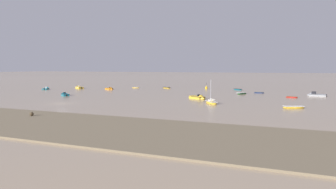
{
  "coord_description": "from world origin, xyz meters",
  "views": [
    {
      "loc": [
        47.08,
        -52.77,
        7.96
      ],
      "look_at": [
        15.81,
        22.93,
        0.63
      ],
      "focal_mm": 32.88,
      "sensor_mm": 36.0,
      "label": 1
    }
  ],
  "objects_px": {
    "rowboat_moored_0": "(294,107)",
    "channel_buoy": "(206,88)",
    "motorboat_moored_5": "(46,89)",
    "motorboat_moored_3": "(315,95)",
    "sailboat_moored_0": "(211,103)",
    "rowboat_moored_4": "(242,93)",
    "rowboat_moored_2": "(259,93)",
    "motorboat_moored_4": "(79,88)",
    "rowboat_moored_1": "(238,90)",
    "motorboat_moored_1": "(199,98)",
    "rowboat_moored_5": "(292,97)",
    "motorboat_moored_0": "(65,95)",
    "rowboat_moored_3": "(167,88)",
    "motorboat_moored_2": "(110,89)",
    "rowboat_moored_6": "(136,88)"
  },
  "relations": [
    {
      "from": "rowboat_moored_4",
      "to": "channel_buoy",
      "type": "xyz_separation_m",
      "value": [
        -15.58,
        17.39,
        0.29
      ]
    },
    {
      "from": "rowboat_moored_1",
      "to": "rowboat_moored_4",
      "type": "bearing_deg",
      "value": 138.56
    },
    {
      "from": "motorboat_moored_0",
      "to": "rowboat_moored_5",
      "type": "xyz_separation_m",
      "value": [
        58.72,
        17.92,
        -0.08
      ]
    },
    {
      "from": "rowboat_moored_0",
      "to": "motorboat_moored_2",
      "type": "relative_size",
      "value": 1.03
    },
    {
      "from": "rowboat_moored_6",
      "to": "rowboat_moored_3",
      "type": "bearing_deg",
      "value": -1.65
    },
    {
      "from": "rowboat_moored_0",
      "to": "motorboat_moored_2",
      "type": "height_order",
      "value": "motorboat_moored_2"
    },
    {
      "from": "motorboat_moored_4",
      "to": "motorboat_moored_5",
      "type": "bearing_deg",
      "value": 84.6
    },
    {
      "from": "rowboat_moored_3",
      "to": "sailboat_moored_0",
      "type": "height_order",
      "value": "sailboat_moored_0"
    },
    {
      "from": "sailboat_moored_0",
      "to": "rowboat_moored_4",
      "type": "xyz_separation_m",
      "value": [
        2.3,
        26.87,
        -0.06
      ]
    },
    {
      "from": "motorboat_moored_3",
      "to": "rowboat_moored_2",
      "type": "height_order",
      "value": "motorboat_moored_3"
    },
    {
      "from": "rowboat_moored_0",
      "to": "rowboat_moored_5",
      "type": "relative_size",
      "value": 1.44
    },
    {
      "from": "rowboat_moored_0",
      "to": "channel_buoy",
      "type": "distance_m",
      "value": 54.46
    },
    {
      "from": "motorboat_moored_2",
      "to": "rowboat_moored_1",
      "type": "height_order",
      "value": "motorboat_moored_2"
    },
    {
      "from": "motorboat_moored_2",
      "to": "rowboat_moored_5",
      "type": "distance_m",
      "value": 60.28
    },
    {
      "from": "motorboat_moored_3",
      "to": "motorboat_moored_0",
      "type": "bearing_deg",
      "value": 30.28
    },
    {
      "from": "motorboat_moored_1",
      "to": "motorboat_moored_2",
      "type": "distance_m",
      "value": 42.82
    },
    {
      "from": "rowboat_moored_0",
      "to": "rowboat_moored_4",
      "type": "bearing_deg",
      "value": -86.23
    },
    {
      "from": "rowboat_moored_2",
      "to": "sailboat_moored_0",
      "type": "distance_m",
      "value": 32.55
    },
    {
      "from": "sailboat_moored_0",
      "to": "channel_buoy",
      "type": "distance_m",
      "value": 46.21
    },
    {
      "from": "rowboat_moored_4",
      "to": "motorboat_moored_2",
      "type": "bearing_deg",
      "value": 114.94
    },
    {
      "from": "rowboat_moored_0",
      "to": "channel_buoy",
      "type": "height_order",
      "value": "channel_buoy"
    },
    {
      "from": "motorboat_moored_1",
      "to": "rowboat_moored_2",
      "type": "distance_m",
      "value": 26.22
    },
    {
      "from": "rowboat_moored_3",
      "to": "motorboat_moored_1",
      "type": "bearing_deg",
      "value": 150.6
    },
    {
      "from": "rowboat_moored_2",
      "to": "sailboat_moored_0",
      "type": "relative_size",
      "value": 0.55
    },
    {
      "from": "sailboat_moored_0",
      "to": "rowboat_moored_4",
      "type": "distance_m",
      "value": 26.97
    },
    {
      "from": "rowboat_moored_1",
      "to": "rowboat_moored_4",
      "type": "height_order",
      "value": "rowboat_moored_4"
    },
    {
      "from": "motorboat_moored_1",
      "to": "motorboat_moored_3",
      "type": "bearing_deg",
      "value": 71.71
    },
    {
      "from": "motorboat_moored_1",
      "to": "channel_buoy",
      "type": "relative_size",
      "value": 2.3
    },
    {
      "from": "motorboat_moored_3",
      "to": "rowboat_moored_2",
      "type": "relative_size",
      "value": 1.7
    },
    {
      "from": "motorboat_moored_5",
      "to": "rowboat_moored_6",
      "type": "distance_m",
      "value": 32.0
    },
    {
      "from": "motorboat_moored_5",
      "to": "rowboat_moored_6",
      "type": "relative_size",
      "value": 1.48
    },
    {
      "from": "motorboat_moored_5",
      "to": "rowboat_moored_3",
      "type": "bearing_deg",
      "value": -88.62
    },
    {
      "from": "rowboat_moored_5",
      "to": "motorboat_moored_0",
      "type": "bearing_deg",
      "value": -153.68
    },
    {
      "from": "motorboat_moored_4",
      "to": "rowboat_moored_4",
      "type": "height_order",
      "value": "motorboat_moored_4"
    },
    {
      "from": "rowboat_moored_0",
      "to": "rowboat_moored_5",
      "type": "distance_m",
      "value": 22.17
    },
    {
      "from": "rowboat_moored_0",
      "to": "rowboat_moored_1",
      "type": "height_order",
      "value": "rowboat_moored_0"
    },
    {
      "from": "sailboat_moored_0",
      "to": "rowboat_moored_5",
      "type": "relative_size",
      "value": 1.8
    },
    {
      "from": "motorboat_moored_3",
      "to": "motorboat_moored_4",
      "type": "relative_size",
      "value": 0.98
    },
    {
      "from": "rowboat_moored_1",
      "to": "motorboat_moored_1",
      "type": "bearing_deg",
      "value": 118.13
    },
    {
      "from": "motorboat_moored_5",
      "to": "channel_buoy",
      "type": "bearing_deg",
      "value": -92.99
    },
    {
      "from": "motorboat_moored_4",
      "to": "rowboat_moored_1",
      "type": "bearing_deg",
      "value": -130.6
    },
    {
      "from": "rowboat_moored_2",
      "to": "rowboat_moored_4",
      "type": "xyz_separation_m",
      "value": [
        -4.4,
        -4.98,
        0.05
      ]
    },
    {
      "from": "motorboat_moored_4",
      "to": "rowboat_moored_4",
      "type": "relative_size",
      "value": 1.24
    },
    {
      "from": "sailboat_moored_0",
      "to": "rowboat_moored_6",
      "type": "xyz_separation_m",
      "value": [
        -39.27,
        38.09,
        -0.11
      ]
    },
    {
      "from": "motorboat_moored_5",
      "to": "motorboat_moored_3",
      "type": "bearing_deg",
      "value": -112.88
    },
    {
      "from": "rowboat_moored_2",
      "to": "rowboat_moored_4",
      "type": "height_order",
      "value": "rowboat_moored_4"
    },
    {
      "from": "rowboat_moored_0",
      "to": "rowboat_moored_2",
      "type": "distance_m",
      "value": 34.57
    },
    {
      "from": "motorboat_moored_3",
      "to": "rowboat_moored_1",
      "type": "relative_size",
      "value": 1.37
    },
    {
      "from": "rowboat_moored_2",
      "to": "sailboat_moored_0",
      "type": "bearing_deg",
      "value": -99.46
    },
    {
      "from": "motorboat_moored_2",
      "to": "rowboat_moored_1",
      "type": "relative_size",
      "value": 1.13
    }
  ]
}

